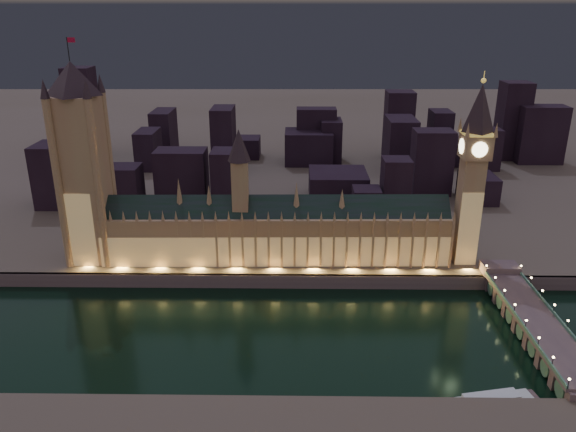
{
  "coord_description": "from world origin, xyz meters",
  "views": [
    {
      "loc": [
        9.22,
        -240.79,
        149.85
      ],
      "look_at": [
        5.0,
        55.0,
        38.0
      ],
      "focal_mm": 35.0,
      "sensor_mm": 36.0,
      "label": 1
    }
  ],
  "objects_px": {
    "westminster_bridge": "(532,322)",
    "victoria_tower": "(82,156)",
    "river_boat": "(491,401)",
    "elizabeth_tower": "(474,160)",
    "palace_of_westminster": "(274,230)"
  },
  "relations": [
    {
      "from": "palace_of_westminster",
      "to": "elizabeth_tower",
      "type": "height_order",
      "value": "elizabeth_tower"
    },
    {
      "from": "palace_of_westminster",
      "to": "river_boat",
      "type": "distance_m",
      "value": 151.17
    },
    {
      "from": "victoria_tower",
      "to": "elizabeth_tower",
      "type": "distance_m",
      "value": 218.01
    },
    {
      "from": "westminster_bridge",
      "to": "river_boat",
      "type": "height_order",
      "value": "westminster_bridge"
    },
    {
      "from": "palace_of_westminster",
      "to": "elizabeth_tower",
      "type": "relative_size",
      "value": 1.85
    },
    {
      "from": "westminster_bridge",
      "to": "victoria_tower",
      "type": "bearing_deg",
      "value": 164.41
    },
    {
      "from": "elizabeth_tower",
      "to": "westminster_bridge",
      "type": "relative_size",
      "value": 0.97
    },
    {
      "from": "victoria_tower",
      "to": "westminster_bridge",
      "type": "distance_m",
      "value": 251.69
    },
    {
      "from": "westminster_bridge",
      "to": "river_boat",
      "type": "xyz_separation_m",
      "value": [
        -36.71,
        -53.14,
        -4.43
      ]
    },
    {
      "from": "palace_of_westminster",
      "to": "elizabeth_tower",
      "type": "distance_m",
      "value": 119.03
    },
    {
      "from": "westminster_bridge",
      "to": "river_boat",
      "type": "bearing_deg",
      "value": -124.64
    },
    {
      "from": "victoria_tower",
      "to": "elizabeth_tower",
      "type": "xyz_separation_m",
      "value": [
        218.0,
        -0.0,
        -1.72
      ]
    },
    {
      "from": "river_boat",
      "to": "westminster_bridge",
      "type": "bearing_deg",
      "value": 55.36
    },
    {
      "from": "elizabeth_tower",
      "to": "river_boat",
      "type": "distance_m",
      "value": 137.83
    },
    {
      "from": "victoria_tower",
      "to": "westminster_bridge",
      "type": "bearing_deg",
      "value": -15.59
    }
  ]
}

